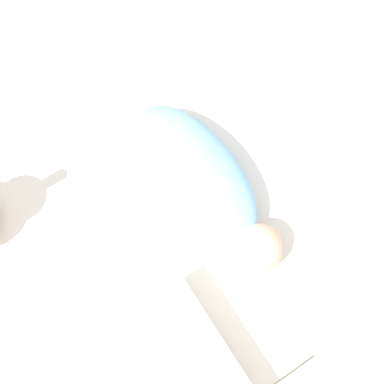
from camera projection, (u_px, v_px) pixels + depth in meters
ground_plane at (189, 225)px, 1.40m from camera, size 12.00×12.00×0.00m
bed_mattress at (189, 220)px, 1.29m from camera, size 1.37×0.94×0.21m
swaddled_baby at (203, 181)px, 1.13m from camera, size 0.24×0.53×0.15m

